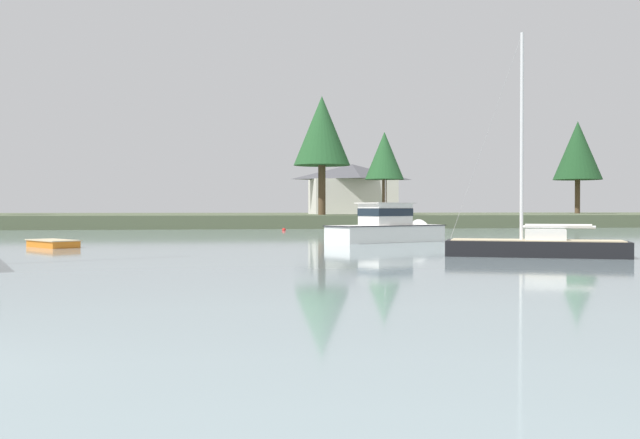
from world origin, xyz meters
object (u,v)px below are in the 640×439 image
object	(u,v)px
sailboat_black	(536,251)
dinghy_orange	(53,245)
cruiser_white	(395,233)
mooring_buoy_red	(284,230)

from	to	relation	value
sailboat_black	dinghy_orange	bearing A→B (deg)	153.21
cruiser_white	dinghy_orange	bearing A→B (deg)	-169.25
dinghy_orange	cruiser_white	xyz separation A→B (m)	(19.02, 3.61, 0.39)
cruiser_white	mooring_buoy_red	size ratio (longest dim) A/B	22.29
dinghy_orange	mooring_buoy_red	size ratio (longest dim) A/B	9.43
sailboat_black	mooring_buoy_red	world-z (taller)	sailboat_black
cruiser_white	mooring_buoy_red	xyz separation A→B (m)	(-4.33, 23.41, -0.47)
sailboat_black	mooring_buoy_red	size ratio (longest dim) A/B	25.38
sailboat_black	cruiser_white	bearing A→B (deg)	98.98
sailboat_black	mooring_buoy_red	distance (m)	38.35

